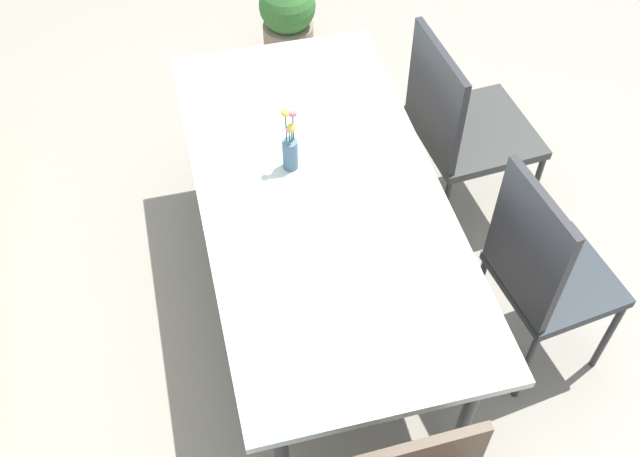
{
  "coord_description": "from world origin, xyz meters",
  "views": [
    {
      "loc": [
        -1.93,
        0.38,
        2.8
      ],
      "look_at": [
        -0.1,
        -0.08,
        0.52
      ],
      "focal_mm": 41.78,
      "sensor_mm": 36.0,
      "label": 1
    }
  ],
  "objects_px": {
    "dining_table": "(320,201)",
    "potted_plant": "(288,22)",
    "chair_near_left": "(542,270)",
    "chair_near_right": "(460,123)",
    "flower_vase": "(291,147)"
  },
  "relations": [
    {
      "from": "chair_near_right",
      "to": "flower_vase",
      "type": "height_order",
      "value": "flower_vase"
    },
    {
      "from": "chair_near_right",
      "to": "potted_plant",
      "type": "distance_m",
      "value": 1.43
    },
    {
      "from": "chair_near_right",
      "to": "potted_plant",
      "type": "xyz_separation_m",
      "value": [
        1.31,
        0.51,
        -0.27
      ]
    },
    {
      "from": "chair_near_right",
      "to": "chair_near_left",
      "type": "bearing_deg",
      "value": -4.32
    },
    {
      "from": "dining_table",
      "to": "chair_near_left",
      "type": "xyz_separation_m",
      "value": [
        -0.43,
        -0.75,
        -0.12
      ]
    },
    {
      "from": "chair_near_left",
      "to": "potted_plant",
      "type": "relative_size",
      "value": 1.84
    },
    {
      "from": "dining_table",
      "to": "flower_vase",
      "type": "distance_m",
      "value": 0.23
    },
    {
      "from": "dining_table",
      "to": "chair_near_right",
      "type": "bearing_deg",
      "value": -60.98
    },
    {
      "from": "potted_plant",
      "to": "chair_near_left",
      "type": "bearing_deg",
      "value": -166.63
    },
    {
      "from": "chair_near_left",
      "to": "chair_near_right",
      "type": "distance_m",
      "value": 0.84
    },
    {
      "from": "chair_near_right",
      "to": "flower_vase",
      "type": "distance_m",
      "value": 0.9
    },
    {
      "from": "chair_near_right",
      "to": "potted_plant",
      "type": "relative_size",
      "value": 1.77
    },
    {
      "from": "chair_near_left",
      "to": "potted_plant",
      "type": "bearing_deg",
      "value": -174.39
    },
    {
      "from": "dining_table",
      "to": "potted_plant",
      "type": "relative_size",
      "value": 3.34
    },
    {
      "from": "dining_table",
      "to": "chair_near_right",
      "type": "height_order",
      "value": "chair_near_right"
    }
  ]
}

